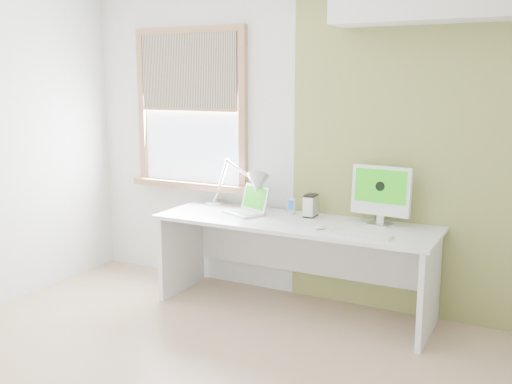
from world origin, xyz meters
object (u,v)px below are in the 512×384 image
Objects in this scene: external_drive at (311,206)px; laptop at (249,207)px; desk at (297,243)px; desk_lamp at (249,185)px; imac at (381,192)px.

laptop is at bearing -166.29° from external_drive.
laptop reaches higher than desk.
laptop is 0.51m from external_drive.
desk is 0.64m from desk_lamp.
imac is at bearing 2.29° from desk_lamp.
desk_lamp is at bearing -177.71° from imac.
laptop is 0.88× the size of imac.
external_drive is 0.59m from imac.
desk is 12.33× the size of external_drive.
desk is 0.78m from imac.
desk is at bearing -167.34° from imac.
laptop is at bearing 177.82° from desk.
external_drive is 0.39× the size of imac.
imac is (0.62, 0.14, 0.44)m from desk.
desk is 5.49× the size of laptop.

